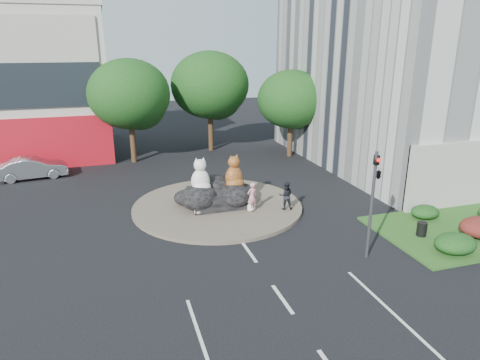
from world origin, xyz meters
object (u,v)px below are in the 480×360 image
at_px(kitten_white, 250,205).
at_px(pedestrian_pink, 252,197).
at_px(cat_white, 200,175).
at_px(kitten_calico, 198,207).
at_px(pedestrian_dark, 286,196).
at_px(parked_car, 32,168).
at_px(litter_bin, 422,229).
at_px(cat_tabby, 234,172).

relative_size(kitten_white, pedestrian_pink, 0.43).
bearing_deg(cat_white, kitten_calico, -114.07).
height_order(pedestrian_dark, parked_car, pedestrian_dark).
distance_m(cat_white, litter_bin, 12.11).
bearing_deg(cat_tabby, kitten_white, -92.43).
xyz_separation_m(kitten_calico, pedestrian_dark, (5.01, -0.79, 0.40)).
distance_m(kitten_calico, pedestrian_pink, 3.12).
relative_size(kitten_calico, litter_bin, 1.19).
relative_size(kitten_calico, pedestrian_dark, 0.52).
bearing_deg(pedestrian_pink, kitten_calico, -25.49).
height_order(cat_tabby, kitten_calico, cat_tabby).
xyz_separation_m(pedestrian_dark, parked_car, (-14.87, 11.41, -0.24)).
relative_size(kitten_white, pedestrian_dark, 0.44).
bearing_deg(litter_bin, cat_tabby, 137.35).
xyz_separation_m(cat_tabby, kitten_calico, (-2.48, -1.14, -1.51)).
bearing_deg(pedestrian_dark, cat_white, -2.64).
bearing_deg(kitten_white, kitten_calico, 154.57).
xyz_separation_m(cat_white, parked_car, (-10.28, 9.62, -1.37)).
distance_m(kitten_white, parked_car, 16.96).
xyz_separation_m(cat_tabby, pedestrian_dark, (2.53, -1.93, -1.11)).
bearing_deg(cat_tabby, pedestrian_dark, -56.16).
distance_m(cat_tabby, kitten_calico, 3.12).
relative_size(cat_white, kitten_calico, 2.46).
bearing_deg(pedestrian_dark, parked_car, -18.81).
bearing_deg(kitten_calico, parked_car, 169.19).
bearing_deg(cat_white, litter_bin, -36.69).
bearing_deg(kitten_white, litter_bin, -53.06).
bearing_deg(kitten_calico, kitten_white, 26.84).
bearing_deg(litter_bin, kitten_white, 142.90).
bearing_deg(pedestrian_dark, cat_tabby, -18.67).
xyz_separation_m(parked_car, litter_bin, (20.05, -16.58, -0.30)).
xyz_separation_m(cat_tabby, kitten_white, (0.48, -1.63, -1.57)).
relative_size(cat_tabby, parked_car, 0.44).
bearing_deg(kitten_white, pedestrian_dark, -24.25).
height_order(kitten_calico, pedestrian_pink, pedestrian_pink).
bearing_deg(pedestrian_pink, parked_car, -56.99).
bearing_deg(kitten_calico, litter_bin, 5.97).
height_order(cat_white, cat_tabby, cat_white).
distance_m(kitten_white, litter_bin, 9.07).
xyz_separation_m(kitten_white, litter_bin, (7.24, -5.47, -0.09)).
height_order(cat_white, pedestrian_pink, cat_white).
distance_m(cat_white, pedestrian_dark, 5.05).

